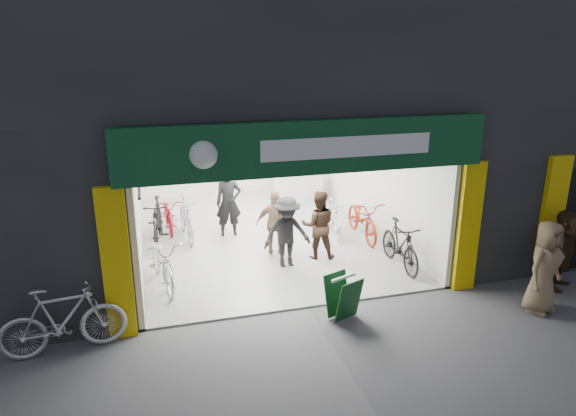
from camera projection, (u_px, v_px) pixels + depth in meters
name	position (u px, v px, depth m)	size (l,w,h in m)	color
ground	(307.00, 308.00, 9.51)	(60.00, 60.00, 0.00)	#56565B
building	(283.00, 60.00, 13.02)	(17.00, 10.27, 8.00)	#232326
bike_left_front	(162.00, 261.00, 10.32)	(0.69, 1.99, 1.05)	#AEAFB3
bike_left_midfront	(157.00, 222.00, 12.47)	(0.53, 1.88, 1.13)	black
bike_left_midback	(169.00, 214.00, 13.43)	(0.60, 1.73, 0.91)	maroon
bike_left_back	(186.00, 218.00, 12.79)	(0.52, 1.84, 1.10)	#AAABAF
bike_right_front	(400.00, 245.00, 11.11)	(0.50, 1.76, 1.06)	black
bike_right_mid	(362.00, 219.00, 12.85)	(0.69, 1.98, 1.04)	maroon
bike_right_back	(333.00, 218.00, 13.03)	(0.44, 1.57, 0.95)	#B9B9BE
parked_bike	(63.00, 320.00, 7.99)	(0.54, 1.91, 1.15)	silver
customer_a	(229.00, 203.00, 12.86)	(0.65, 0.43, 1.79)	black
customer_b	(318.00, 225.00, 11.52)	(0.78, 0.61, 1.60)	#3A261A
customer_c	(287.00, 233.00, 11.04)	(1.04, 0.60, 1.62)	black
customer_d	(276.00, 223.00, 11.74)	(0.91, 0.38, 1.54)	#947156
pedestrian_near	(545.00, 267.00, 9.19)	(0.85, 0.55, 1.73)	#7E6649
pedestrian_far	(564.00, 249.00, 10.13)	(1.51, 0.48, 1.63)	#372719
sandwich_board	(343.00, 296.00, 9.06)	(0.66, 0.66, 0.79)	#10411A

